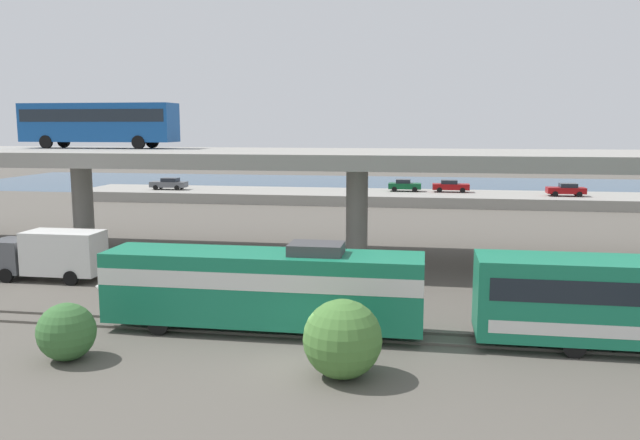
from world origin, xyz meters
name	(u,v)px	position (x,y,z in m)	size (l,w,h in m)	color
ground_plane	(303,366)	(0.00, 0.00, 0.00)	(260.00, 260.00, 0.00)	#565149
rail_strip_near	(317,338)	(0.00, 3.27, 0.06)	(110.00, 0.12, 0.12)	#59544C
rail_strip_far	(322,328)	(0.00, 4.73, 0.06)	(110.00, 0.12, 0.12)	#59544C
train_locomotive	(248,284)	(-3.33, 4.00, 2.19)	(15.51, 3.04, 4.18)	#197A56
highway_overpass	(357,162)	(0.00, 20.00, 6.92)	(96.00, 12.20, 7.64)	gray
transit_bus_on_overpass	(99,121)	(-20.07, 22.39, 9.70)	(12.00, 2.68, 3.40)	#14478C
service_truck_west	(51,254)	(-17.84, 11.52, 1.64)	(6.80, 2.46, 3.04)	#515459
pier_parking_lot	(387,197)	(0.00, 55.00, 0.62)	(77.81, 10.24, 1.24)	gray
parked_car_0	(405,185)	(2.12, 56.68, 2.01)	(4.02, 1.99, 1.50)	#0C4C26
parked_car_1	(566,190)	(20.86, 54.10, 2.01)	(4.29, 1.92, 1.50)	maroon
parked_car_2	(450,186)	(7.74, 56.60, 2.01)	(4.45, 1.92, 1.50)	maroon
parked_car_3	(169,184)	(-27.76, 54.01, 2.01)	(4.61, 1.89, 1.50)	#515459
harbor_water	(395,185)	(0.00, 78.00, 0.00)	(140.00, 36.00, 0.01)	navy
shrub_left	(66,332)	(-9.51, -0.84, 1.17)	(2.33, 2.33, 2.33)	#376833
shrub_right	(342,339)	(1.67, -0.86, 1.49)	(2.98, 2.98, 2.98)	#477835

